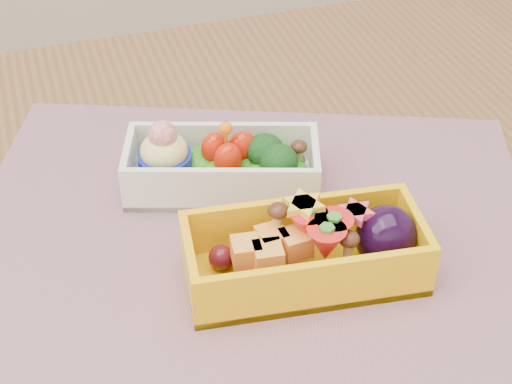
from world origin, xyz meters
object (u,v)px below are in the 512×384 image
object	(u,v)px
table	(294,303)
bento_white	(221,166)
placemat	(250,232)
bento_yellow	(310,251)

from	to	relation	value
table	bento_white	world-z (taller)	bento_white
table	placemat	size ratio (longest dim) A/B	2.44
bento_white	bento_yellow	distance (m)	0.14
table	bento_white	size ratio (longest dim) A/B	6.32
bento_yellow	bento_white	bearing A→B (deg)	111.62
table	placemat	world-z (taller)	placemat
table	bento_white	bearing A→B (deg)	124.89
table	bento_white	distance (m)	0.15
placemat	bento_white	size ratio (longest dim) A/B	2.59
table	placemat	bearing A→B (deg)	175.71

